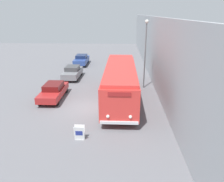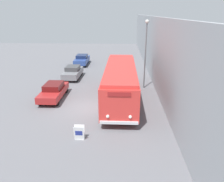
# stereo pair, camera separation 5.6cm
# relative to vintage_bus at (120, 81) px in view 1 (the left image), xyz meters

# --- Properties ---
(ground_plane) EXTENTS (80.00, 80.00, 0.00)m
(ground_plane) POSITION_rel_vintage_bus_xyz_m (-2.77, -2.03, -1.76)
(ground_plane) COLOR slate
(building_wall_right) EXTENTS (0.30, 60.00, 7.07)m
(building_wall_right) POSITION_rel_vintage_bus_xyz_m (3.72, 7.97, 1.77)
(building_wall_right) COLOR #9EA3A8
(building_wall_right) RESTS_ON ground_plane
(vintage_bus) EXTENTS (2.69, 11.45, 3.10)m
(vintage_bus) POSITION_rel_vintage_bus_xyz_m (0.00, 0.00, 0.00)
(vintage_bus) COLOR black
(vintage_bus) RESTS_ON ground_plane
(sign_board) EXTENTS (0.63, 0.36, 0.95)m
(sign_board) POSITION_rel_vintage_bus_xyz_m (-2.43, -6.87, -1.30)
(sign_board) COLOR gray
(sign_board) RESTS_ON ground_plane
(streetlamp) EXTENTS (0.36, 0.36, 6.85)m
(streetlamp) POSITION_rel_vintage_bus_xyz_m (2.44, 3.39, 2.64)
(streetlamp) COLOR #595E60
(streetlamp) RESTS_ON ground_plane
(parked_car_near) EXTENTS (1.78, 4.64, 1.41)m
(parked_car_near) POSITION_rel_vintage_bus_xyz_m (-6.08, -0.08, -1.03)
(parked_car_near) COLOR black
(parked_car_near) RESTS_ON ground_plane
(parked_car_mid) EXTENTS (1.80, 4.27, 1.46)m
(parked_car_mid) POSITION_rel_vintage_bus_xyz_m (-5.79, 6.56, -1.02)
(parked_car_mid) COLOR black
(parked_car_mid) RESTS_ON ground_plane
(parked_car_far) EXTENTS (1.84, 4.66, 1.47)m
(parked_car_far) POSITION_rel_vintage_bus_xyz_m (-6.03, 13.96, -1.01)
(parked_car_far) COLOR black
(parked_car_far) RESTS_ON ground_plane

